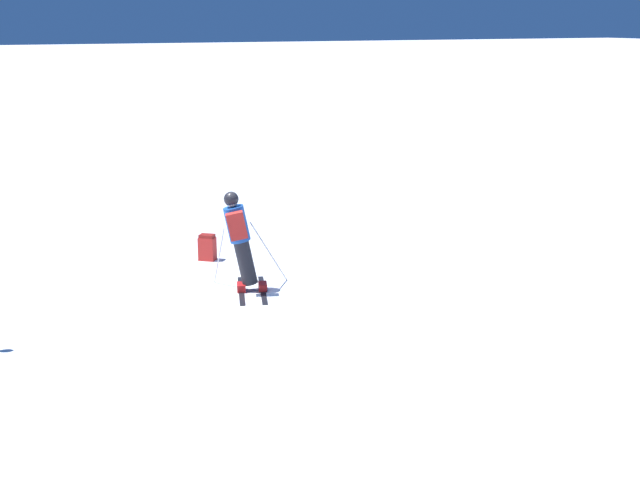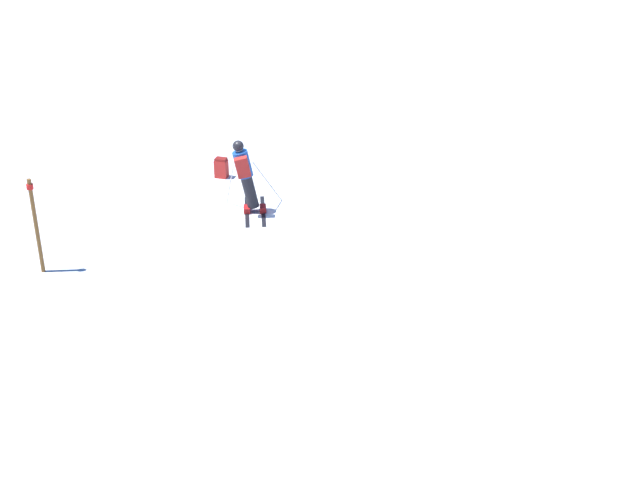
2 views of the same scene
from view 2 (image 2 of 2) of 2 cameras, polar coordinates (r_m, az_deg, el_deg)
name	(u,v)px [view 2 (image 2 of 2)]	position (r m, az deg, el deg)	size (l,w,h in m)	color
ground_plane	(228,217)	(19.83, -5.90, 1.49)	(300.00, 300.00, 0.00)	white
skier	(245,173)	(19.61, -4.82, 4.27)	(1.30, 1.67, 1.73)	black
spare_backpack	(221,168)	(21.82, -6.33, 4.61)	(0.37, 0.36, 0.50)	#AD231E
trail_marker	(36,222)	(17.86, -17.74, 1.11)	(0.13, 0.13, 1.97)	brown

